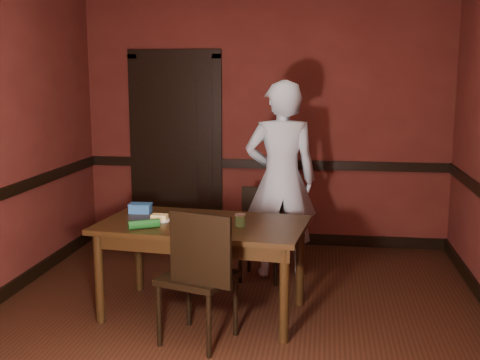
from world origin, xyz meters
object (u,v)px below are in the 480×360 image
(chair_far, at_px, (262,235))
(sauce_jar, at_px, (240,220))
(food_tub, at_px, (140,208))
(dining_table, at_px, (203,268))
(sandwich_plate, at_px, (203,223))
(cheese_saucer, at_px, (159,218))
(person, at_px, (281,180))
(chair_near, at_px, (198,275))

(chair_far, xyz_separation_m, sauce_jar, (-0.06, -0.97, 0.38))
(chair_far, bearing_deg, food_tub, -139.42)
(dining_table, relative_size, chair_far, 1.90)
(food_tub, bearing_deg, dining_table, -26.37)
(sandwich_plate, xyz_separation_m, food_tub, (-0.60, 0.35, 0.02))
(cheese_saucer, bearing_deg, sauce_jar, -7.04)
(person, relative_size, sauce_jar, 19.08)
(chair_far, relative_size, person, 0.46)
(person, distance_m, food_tub, 1.36)
(chair_far, height_order, person, person)
(sauce_jar, height_order, cheese_saucer, sauce_jar)
(chair_far, distance_m, sandwich_plate, 1.10)
(person, bearing_deg, sandwich_plate, 56.06)
(dining_table, bearing_deg, chair_near, -76.71)
(dining_table, xyz_separation_m, sauce_jar, (0.31, -0.08, 0.42))
(sandwich_plate, relative_size, food_tub, 1.41)
(chair_near, bearing_deg, sandwich_plate, -65.79)
(chair_near, relative_size, sauce_jar, 10.21)
(dining_table, height_order, person, person)
(food_tub, bearing_deg, sauce_jar, -23.28)
(sandwich_plate, distance_m, food_tub, 0.70)
(chair_far, bearing_deg, chair_near, -95.63)
(chair_near, relative_size, cheese_saucer, 5.93)
(sauce_jar, height_order, food_tub, sauce_jar)
(dining_table, bearing_deg, sandwich_plate, -71.88)
(chair_near, height_order, person, person)
(person, height_order, sandwich_plate, person)
(chair_far, bearing_deg, dining_table, -105.73)
(person, xyz_separation_m, sauce_jar, (-0.22, -1.10, -0.12))
(person, xyz_separation_m, cheese_saucer, (-0.88, -1.02, -0.15))
(person, bearing_deg, chair_near, 63.49)
(person, bearing_deg, cheese_saucer, 39.90)
(dining_table, distance_m, chair_far, 0.96)
(chair_near, relative_size, person, 0.54)
(sandwich_plate, height_order, sauce_jar, sauce_jar)
(cheese_saucer, xyz_separation_m, food_tub, (-0.23, 0.25, 0.02))
(dining_table, height_order, sauce_jar, sauce_jar)
(chair_near, height_order, sauce_jar, chair_near)
(sandwich_plate, relative_size, sauce_jar, 2.81)
(dining_table, relative_size, food_tub, 8.32)
(sandwich_plate, distance_m, cheese_saucer, 0.38)
(chair_near, height_order, cheese_saucer, chair_near)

